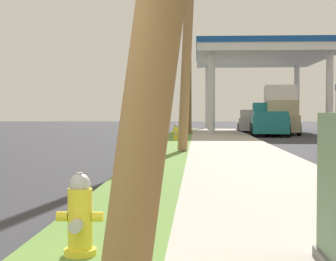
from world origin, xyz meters
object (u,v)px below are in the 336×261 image
fire_hydrant_nearest (80,219)px  utility_pole_background (189,64)px  fire_hydrant_third (176,133)px  car_silver_by_near_pump (251,122)px  truck_tan_at_forecourt (280,111)px  fire_hydrant_second (158,149)px  truck_teal_on_apron (269,120)px

fire_hydrant_nearest → utility_pole_background: 28.03m
fire_hydrant_nearest → fire_hydrant_third: (0.06, 20.39, 0.00)m
car_silver_by_near_pump → truck_tan_at_forecourt: truck_tan_at_forecourt is taller
utility_pole_background → fire_hydrant_second: bearing=-91.6°
fire_hydrant_nearest → utility_pole_background: bearing=88.9°
fire_hydrant_third → fire_hydrant_second: bearing=-90.2°
fire_hydrant_second → truck_tan_at_forecourt: truck_tan_at_forecourt is taller
fire_hydrant_third → car_silver_by_near_pump: bearing=70.9°
fire_hydrant_second → utility_pole_background: 18.81m
fire_hydrant_second → fire_hydrant_third: bearing=89.8°
fire_hydrant_second → truck_tan_at_forecourt: (6.38, 21.27, 1.04)m
utility_pole_background → car_silver_by_near_pump: (4.38, 6.66, -3.54)m
fire_hydrant_nearest → truck_teal_on_apron: 28.33m
fire_hydrant_second → truck_tan_at_forecourt: size_ratio=0.11×
utility_pole_background → truck_teal_on_apron: size_ratio=1.47×
fire_hydrant_third → truck_teal_on_apron: 9.11m
truck_tan_at_forecourt → utility_pole_background: bearing=-154.0°
utility_pole_background → car_silver_by_near_pump: 8.72m
utility_pole_background → truck_tan_at_forecourt: size_ratio=1.24×
fire_hydrant_third → utility_pole_background: utility_pole_background is taller
fire_hydrant_second → utility_pole_background: size_ratio=0.09×
fire_hydrant_second → truck_teal_on_apron: size_ratio=0.13×
fire_hydrant_nearest → truck_tan_at_forecourt: (6.40, 30.62, 1.04)m
fire_hydrant_third → car_silver_by_near_pump: 14.86m
fire_hydrant_second → utility_pole_background: utility_pole_background is taller
fire_hydrant_nearest → truck_tan_at_forecourt: size_ratio=0.11×
utility_pole_background → truck_teal_on_apron: (4.75, 0.06, -3.35)m
fire_hydrant_third → truck_tan_at_forecourt: size_ratio=0.11×
fire_hydrant_third → truck_teal_on_apron: size_ratio=0.13×
fire_hydrant_nearest → car_silver_by_near_pump: 34.78m
fire_hydrant_second → utility_pole_background: bearing=88.4°
truck_teal_on_apron → truck_tan_at_forecourt: bearing=68.5°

